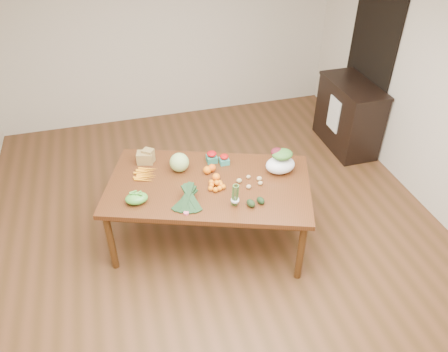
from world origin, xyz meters
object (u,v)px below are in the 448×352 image
object	(u,v)px
paper_bag	(145,157)
dining_table	(209,212)
cabinet	(349,116)
salad_bag	(281,162)
asparagus_bundle	(235,195)
kale_bunch	(187,200)
mandarin_cluster	(217,184)
cabbage	(179,162)

from	to	relation	value
paper_bag	dining_table	bearing A→B (deg)	-43.54
cabinet	salad_bag	xyz separation A→B (m)	(-1.55, -1.31, 0.40)
dining_table	cabinet	bearing A→B (deg)	49.34
paper_bag	asparagus_bundle	xyz separation A→B (m)	(0.71, -0.92, 0.05)
kale_bunch	asparagus_bundle	distance (m)	0.44
paper_bag	kale_bunch	distance (m)	0.86
kale_bunch	salad_bag	xyz separation A→B (m)	(1.02, 0.28, 0.04)
cabinet	paper_bag	distance (m)	2.98
dining_table	paper_bag	bearing A→B (deg)	156.18
dining_table	paper_bag	distance (m)	0.89
cabinet	kale_bunch	distance (m)	3.05
mandarin_cluster	salad_bag	bearing A→B (deg)	6.56
paper_bag	mandarin_cluster	distance (m)	0.87
kale_bunch	salad_bag	world-z (taller)	salad_bag
kale_bunch	cabinet	bearing A→B (deg)	51.55
cabbage	mandarin_cluster	size ratio (longest dim) A/B	1.10
kale_bunch	dining_table	bearing A→B (deg)	66.50
asparagus_bundle	dining_table	bearing A→B (deg)	131.39
cabbage	asparagus_bundle	xyz separation A→B (m)	(0.39, -0.68, 0.03)
paper_bag	kale_bunch	xyz separation A→B (m)	(0.28, -0.81, 0.00)
mandarin_cluster	kale_bunch	xyz separation A→B (m)	(-0.33, -0.20, 0.04)
paper_bag	mandarin_cluster	bearing A→B (deg)	-44.64
asparagus_bundle	salad_bag	distance (m)	0.71
cabbage	salad_bag	world-z (taller)	salad_bag
cabinet	asparagus_bundle	size ratio (longest dim) A/B	4.08
mandarin_cluster	kale_bunch	size ratio (longest dim) A/B	0.45
kale_bunch	salad_bag	distance (m)	1.06
cabinet	cabbage	bearing A→B (deg)	-158.21
kale_bunch	asparagus_bundle	bearing A→B (deg)	6.34
paper_bag	mandarin_cluster	size ratio (longest dim) A/B	1.20
dining_table	cabbage	bearing A→B (deg)	147.85
kale_bunch	asparagus_bundle	xyz separation A→B (m)	(0.42, -0.10, 0.05)
asparagus_bundle	cabbage	bearing A→B (deg)	139.17
cabinet	kale_bunch	size ratio (longest dim) A/B	2.55
cabinet	mandarin_cluster	size ratio (longest dim) A/B	5.67
cabbage	salad_bag	size ratio (longest dim) A/B	0.65
dining_table	asparagus_bundle	world-z (taller)	asparagus_bundle
dining_table	kale_bunch	xyz separation A→B (m)	(-0.27, -0.29, 0.45)
cabinet	mandarin_cluster	xyz separation A→B (m)	(-2.24, -1.39, 0.32)
mandarin_cluster	salad_bag	size ratio (longest dim) A/B	0.59
cabinet	asparagus_bundle	world-z (taller)	asparagus_bundle
dining_table	salad_bag	xyz separation A→B (m)	(0.75, -0.00, 0.49)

